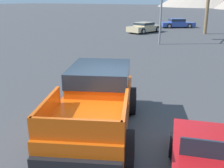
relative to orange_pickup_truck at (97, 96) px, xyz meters
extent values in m
plane|color=#424244|center=(0.59, -0.30, -1.02)|extent=(320.00, 320.00, 0.00)
cube|color=#CC4C0C|center=(0.14, -0.32, -0.23)|extent=(3.65, 5.23, 0.55)
cube|color=#CC4C0C|center=(-0.24, 0.58, 0.40)|extent=(2.45, 2.66, 0.71)
cube|color=#1E2833|center=(-0.24, 0.58, 0.52)|extent=(2.50, 2.71, 0.45)
cube|color=#CC4C0C|center=(-0.18, -1.94, 0.28)|extent=(0.83, 1.83, 0.48)
cube|color=#CC4C0C|center=(1.51, -1.23, 0.28)|extent=(0.83, 1.83, 0.48)
cube|color=#CC4C0C|center=(1.03, -2.44, 0.28)|extent=(1.72, 0.78, 0.48)
cube|color=black|center=(-0.83, 1.97, -0.39)|extent=(1.79, 0.87, 0.24)
cube|color=black|center=(1.10, -2.62, -0.39)|extent=(1.79, 0.87, 0.24)
cylinder|color=black|center=(-1.36, 0.69, -0.57)|extent=(0.65, 0.96, 0.91)
cylinder|color=#232326|center=(-1.36, 0.69, -0.57)|extent=(0.51, 0.59, 0.50)
cylinder|color=black|center=(0.46, 1.45, -0.57)|extent=(0.65, 0.96, 0.91)
cylinder|color=#232326|center=(0.46, 1.45, -0.57)|extent=(0.51, 0.59, 0.50)
cylinder|color=black|center=(-0.19, -2.10, -0.57)|extent=(0.65, 0.96, 0.91)
cylinder|color=#232326|center=(-0.19, -2.10, -0.57)|extent=(0.51, 0.59, 0.50)
cylinder|color=black|center=(1.63, -1.33, -0.57)|extent=(0.65, 0.96, 0.91)
cylinder|color=#232326|center=(1.63, -1.33, -0.57)|extent=(0.51, 0.59, 0.50)
cube|color=#1E2833|center=(3.54, -1.03, -0.20)|extent=(1.52, 0.45, 0.40)
cylinder|color=black|center=(2.46, -0.38, -0.72)|extent=(0.37, 0.64, 0.60)
cylinder|color=#9E9EA3|center=(2.46, -0.38, -0.72)|extent=(0.31, 0.38, 0.33)
cube|color=tan|center=(-7.50, 22.56, -0.55)|extent=(3.00, 4.66, 0.58)
cube|color=tan|center=(-7.53, 22.46, -0.06)|extent=(2.06, 2.20, 0.41)
cube|color=#1E2833|center=(-7.53, 22.46, -0.01)|extent=(2.10, 2.25, 0.25)
cylinder|color=black|center=(-7.94, 24.10, -0.69)|extent=(0.40, 0.70, 0.66)
cylinder|color=#9E9EA3|center=(-7.94, 24.10, -0.69)|extent=(0.33, 0.42, 0.36)
cylinder|color=black|center=(-6.27, 23.59, -0.69)|extent=(0.40, 0.70, 0.66)
cylinder|color=#9E9EA3|center=(-6.27, 23.59, -0.69)|extent=(0.33, 0.42, 0.36)
cylinder|color=black|center=(-8.72, 21.53, -0.69)|extent=(0.40, 0.70, 0.66)
cylinder|color=#9E9EA3|center=(-8.72, 21.53, -0.69)|extent=(0.33, 0.42, 0.36)
cylinder|color=black|center=(-7.06, 21.03, -0.69)|extent=(0.40, 0.70, 0.66)
cylinder|color=#9E9EA3|center=(-7.06, 21.03, -0.69)|extent=(0.33, 0.42, 0.36)
cube|color=#334C9E|center=(-5.59, 29.69, -0.58)|extent=(4.68, 3.95, 0.54)
cube|color=#334C9E|center=(-5.69, 29.63, -0.07)|extent=(2.43, 2.35, 0.48)
cube|color=#1E2833|center=(-5.69, 29.63, -0.01)|extent=(2.48, 2.40, 0.29)
cylinder|color=black|center=(-4.93, 31.17, -0.71)|extent=(0.64, 0.53, 0.63)
cylinder|color=#9E9EA3|center=(-4.93, 31.17, -0.71)|extent=(0.42, 0.38, 0.34)
cylinder|color=black|center=(-3.97, 29.73, -0.71)|extent=(0.64, 0.53, 0.63)
cylinder|color=#9E9EA3|center=(-3.97, 29.73, -0.71)|extent=(0.42, 0.38, 0.34)
cylinder|color=black|center=(-7.22, 29.65, -0.71)|extent=(0.64, 0.53, 0.63)
cylinder|color=#9E9EA3|center=(-7.22, 29.65, -0.71)|extent=(0.42, 0.38, 0.34)
cylinder|color=black|center=(-6.26, 28.21, -0.71)|extent=(0.64, 0.53, 0.63)
cylinder|color=#9E9EA3|center=(-6.26, 28.21, -0.71)|extent=(0.42, 0.38, 0.34)
cylinder|color=slate|center=(-3.32, 15.55, 1.51)|extent=(0.16, 0.16, 5.06)
camera|label=1|loc=(3.83, -6.13, 2.74)|focal=42.00mm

